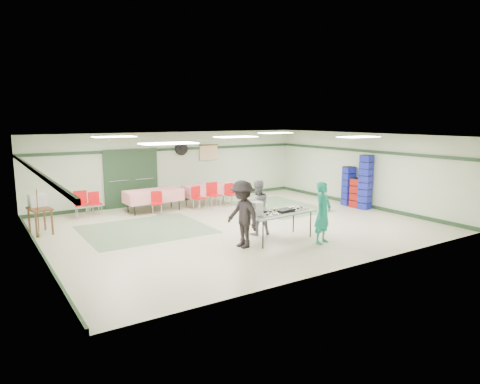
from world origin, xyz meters
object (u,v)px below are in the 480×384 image
chair_loose_b (81,202)px  crate_stack_red (357,193)px  chair_c (230,192)px  chair_loose_a (95,201)px  serving_table (279,214)px  dining_table_a (209,190)px  chair_a (213,192)px  printer_table (40,212)px  volunteer_dark (243,214)px  broom (38,212)px  volunteer_grey (257,207)px  crate_stack_blue_b (349,186)px  office_printer (37,200)px  chair_d (157,201)px  dining_table_b (153,195)px  volunteer_teal (323,213)px  chair_b (198,195)px  crate_stack_blue_a (366,182)px

chair_loose_b → crate_stack_red: crate_stack_red is taller
chair_c → chair_loose_a: bearing=159.8°
serving_table → dining_table_a: dining_table_a is taller
chair_a → printer_table: 5.87m
volunteer_dark → chair_loose_a: 6.12m
chair_loose_b → broom: 2.18m
volunteer_grey → printer_table: bearing=-20.5°
volunteer_dark → crate_stack_blue_b: (6.21, 2.29, -0.12)m
chair_loose_a → printer_table: 2.44m
chair_loose_a → crate_stack_red: bearing=-29.1°
volunteer_dark → chair_c: size_ratio=2.06×
volunteer_grey → office_printer: bearing=-22.6°
chair_d → crate_stack_blue_b: 7.04m
volunteer_dark → dining_table_a: (1.90, 5.23, -0.28)m
volunteer_grey → chair_d: size_ratio=1.95×
chair_a → chair_d: (-2.18, -0.02, -0.08)m
dining_table_b → broom: bearing=-163.2°
volunteer_teal → dining_table_b: size_ratio=0.81×
chair_loose_a → chair_loose_b: bearing=-163.2°
dining_table_a → chair_a: bearing=-103.2°
printer_table → chair_a: bearing=-3.6°
volunteer_dark → crate_stack_blue_b: 6.62m
office_printer → volunteer_dark: bearing=-54.3°
serving_table → chair_loose_b: 6.72m
serving_table → chair_loose_a: chair_loose_a is taller
chair_b → office_printer: (-5.22, -0.21, 0.41)m
chair_d → broom: bearing=-149.2°
printer_table → volunteer_dark: bearing=-54.0°
volunteer_teal → office_printer: size_ratio=3.63×
dining_table_a → chair_a: 0.58m
chair_c → chair_a: bearing=171.6°
chair_b → printer_table: (-5.22, -0.49, 0.12)m
serving_table → chair_c: bearing=68.6°
printer_table → volunteer_grey: bearing=-41.9°
dining_table_a → dining_table_b: (-2.20, -0.00, 0.00)m
chair_a → chair_loose_b: 4.52m
dining_table_a → chair_loose_a: bearing=174.0°
serving_table → crate_stack_blue_a: size_ratio=1.07×
serving_table → chair_a: size_ratio=2.26×
serving_table → office_printer: bearing=134.4°
dining_table_b → printer_table: 3.93m
crate_stack_blue_b → chair_a: bearing=151.9°
volunteer_grey → volunteer_teal: bearing=133.4°
volunteer_grey → dining_table_b: bearing=-60.5°
chair_a → office_printer: (-5.85, -0.23, 0.36)m
crate_stack_blue_b → printer_table: (-10.30, 1.88, -0.10)m
chair_d → office_printer: 3.70m
chair_c → chair_loose_a: (-4.69, 1.05, -0.02)m
dining_table_b → printer_table: (-3.79, -1.06, 0.06)m
chair_a → crate_stack_blue_b: crate_stack_blue_b is taller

